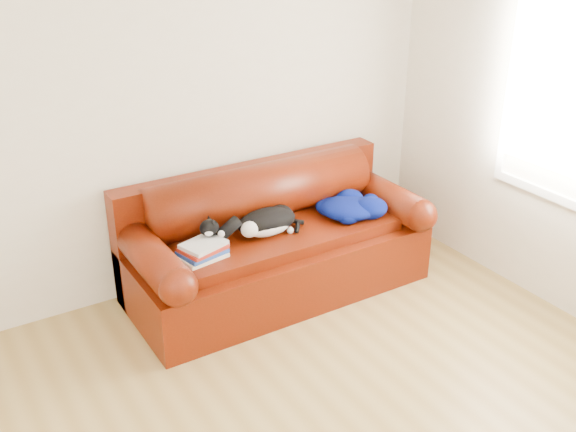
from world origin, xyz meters
name	(u,v)px	position (x,y,z in m)	size (l,w,h in m)	color
room_shell	(336,142)	(0.12, 0.02, 1.67)	(4.52, 4.02, 2.61)	beige
sofa_base	(277,261)	(0.71, 1.49, 0.24)	(2.10, 0.90, 0.50)	#380B02
sofa_back	(260,210)	(0.71, 1.74, 0.54)	(2.10, 1.01, 0.88)	#380B02
book_stack	(203,250)	(0.09, 1.38, 0.55)	(0.32, 0.27, 0.10)	white
cat	(267,223)	(0.60, 1.45, 0.59)	(0.63, 0.30, 0.22)	black
blanket	(350,206)	(1.27, 1.40, 0.57)	(0.53, 0.52, 0.16)	#020846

